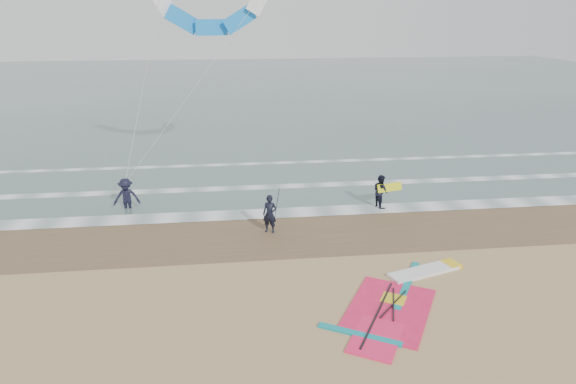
{
  "coord_description": "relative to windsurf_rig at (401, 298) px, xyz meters",
  "views": [
    {
      "loc": [
        -3.36,
        -13.96,
        9.0
      ],
      "look_at": [
        -1.11,
        5.0,
        2.2
      ],
      "focal_mm": 32.0,
      "sensor_mm": 36.0,
      "label": 1
    }
  ],
  "objects": [
    {
      "name": "held_pole",
      "position": [
        -3.52,
        5.92,
        1.18
      ],
      "size": [
        0.17,
        0.86,
        1.82
      ],
      "color": "black",
      "rests_on": "ground"
    },
    {
      "name": "surf_kite",
      "position": [
        -6.09,
        13.92,
        8.81
      ],
      "size": [
        7.56,
        4.86,
        9.24
      ],
      "color": "white",
      "rests_on": "ground"
    },
    {
      "name": "carried_kiteboard",
      "position": [
        2.1,
        8.16,
        0.99
      ],
      "size": [
        1.3,
        0.51,
        0.39
      ],
      "color": "yellow",
      "rests_on": "ground"
    },
    {
      "name": "windsurf_rig",
      "position": [
        0.0,
        0.0,
        0.0
      ],
      "size": [
        5.95,
        5.63,
        0.14
      ],
      "color": "white",
      "rests_on": "ground"
    },
    {
      "name": "sea_water",
      "position": [
        -2.06,
        47.79,
        -0.03
      ],
      "size": [
        120.0,
        80.0,
        0.02
      ],
      "primitive_type": "cube",
      "color": "#47605E",
      "rests_on": "ground"
    },
    {
      "name": "person_wading",
      "position": [
        -10.35,
        9.4,
        0.91
      ],
      "size": [
        1.25,
        0.75,
        1.89
      ],
      "primitive_type": "imported",
      "rotation": [
        0.0,
        0.0,
        0.04
      ],
      "color": "black",
      "rests_on": "ground"
    },
    {
      "name": "wet_sand_band",
      "position": [
        -2.06,
        5.79,
        -0.03
      ],
      "size": [
        120.0,
        5.0,
        0.01
      ],
      "primitive_type": "cube",
      "color": "brown",
      "rests_on": "ground"
    },
    {
      "name": "person_walking",
      "position": [
        1.7,
        8.26,
        0.77
      ],
      "size": [
        0.82,
        0.94,
        1.62
      ],
      "primitive_type": "imported",
      "rotation": [
        0.0,
        0.0,
        1.88
      ],
      "color": "black",
      "rests_on": "ground"
    },
    {
      "name": "foam_waterline",
      "position": [
        -2.06,
        10.23,
        -0.01
      ],
      "size": [
        120.0,
        9.15,
        0.02
      ],
      "color": "white",
      "rests_on": "ground"
    },
    {
      "name": "person_standing",
      "position": [
        -3.82,
        5.92,
        0.79
      ],
      "size": [
        0.71,
        0.59,
        1.67
      ],
      "primitive_type": "imported",
      "rotation": [
        0.0,
        0.0,
        -0.38
      ],
      "color": "black",
      "rests_on": "ground"
    },
    {
      "name": "ground",
      "position": [
        -2.06,
        -0.21,
        -0.04
      ],
      "size": [
        120.0,
        120.0,
        0.0
      ],
      "primitive_type": "plane",
      "color": "tan",
      "rests_on": "ground"
    }
  ]
}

